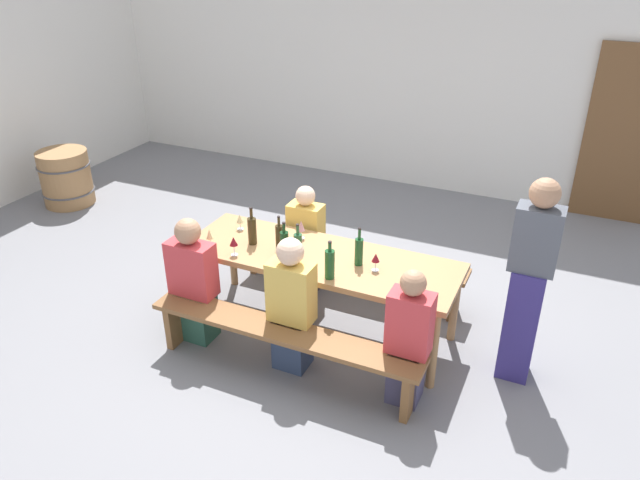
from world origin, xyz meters
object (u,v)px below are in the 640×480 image
Objects in this scene: seated_guest_near_2 at (409,341)px; bench_far at (350,259)px; wine_bottle_1 at (284,244)px; wine_glass_3 at (234,242)px; wooden_door at (625,136)px; wine_glass_2 at (376,258)px; wine_glass_1 at (210,235)px; wine_bottle_4 at (359,251)px; seated_guest_near_1 at (292,307)px; standing_host at (528,285)px; wine_bottle_3 at (330,264)px; wine_bottle_2 at (252,230)px; bench_near at (283,338)px; wine_bottle_0 at (279,238)px; tasting_table at (320,263)px; wine_glass_4 at (301,226)px; wine_bottle_5 at (298,247)px; wine_glass_0 at (240,219)px; seated_guest_near_0 at (193,283)px; seated_guest_far_0 at (306,242)px; wine_barrel at (66,178)px.

bench_far is at bearing 37.66° from seated_guest_near_2.
wine_bottle_1 is 1.90× the size of wine_glass_3.
wine_glass_2 is (-1.75, -3.66, -0.19)m from wooden_door.
wooden_door is at bearing 50.13° from wine_glass_1.
wine_glass_1 is (-1.30, -0.23, -0.02)m from wine_bottle_4.
seated_guest_near_1 reaches higher than wine_bottle_4.
standing_host is at bearing -99.46° from wooden_door.
wine_glass_1 is at bearing 176.73° from wine_bottle_3.
wine_bottle_2 is 0.87m from seated_guest_near_1.
seated_guest_near_1 is at bearing -38.48° from wine_bottle_2.
wine_bottle_0 reaches higher than bench_near.
wine_glass_4 reaches higher than tasting_table.
wine_glass_0 is (-0.75, 0.30, -0.03)m from wine_bottle_5.
bench_far is at bearing 90.00° from bench_near.
wine_glass_2 is 1.56m from seated_guest_near_0.
seated_guest_near_0 reaches higher than wine_bottle_0.
wine_glass_4 is 0.15× the size of seated_guest_near_0.
bench_far is at bearing -127.80° from wooden_door.
seated_guest_near_2 is at bearing -90.00° from seated_guest_near_1.
tasting_table is (-2.26, -3.62, -0.37)m from wooden_door.
wine_glass_4 is at bearing 77.08° from wine_bottle_0.
wine_bottle_4 is 0.99m from seated_guest_far_0.
standing_host reaches higher than tasting_table.
wooden_door is at bearing 62.10° from wine_bottle_4.
wine_glass_4 reaches higher than wine_glass_2.
wine_glass_0 is 0.14× the size of seated_guest_far_0.
wine_glass_2 is at bearing -70.37° from seated_guest_near_0.
seated_guest_far_0 is at bearing 109.34° from wine_glass_4.
wine_glass_0 is at bearing -4.11° from seated_guest_near_0.
wine_bottle_4 is at bearing -18.90° from wine_glass_4.
seated_guest_near_2 is at bearing -52.34° from bench_far.
seated_guest_far_0 is 2.15m from standing_host.
wine_glass_1 is 0.89× the size of wine_glass_4.
wine_bottle_2 is 2.24× the size of wine_glass_2.
standing_host is 2.39× the size of wine_barrel.
wine_bottle_4 is at bearing -6.86° from wine_glass_0.
wine_glass_2 is 0.14× the size of seated_guest_near_2.
wine_bottle_3 reaches higher than tasting_table.
wine_bottle_5 is (-0.13, -0.85, 0.52)m from bench_far.
seated_guest_near_1 reaches higher than wine_bottle_2.
wine_glass_2 reaches higher than wine_glass_0.
wine_bottle_3 reaches higher than bench_near.
wine_glass_4 is at bearing 20.73° from seated_guest_near_1.
standing_host reaches higher than wine_bottle_0.
wine_glass_3 is at bearing -98.13° from wine_bottle_2.
seated_guest_near_2 is at bearing 8.83° from bench_near.
seated_guest_near_1 is (0.01, 0.15, 0.20)m from bench_near.
wine_glass_4 is at bearing 58.34° from seated_guest_near_2.
wine_bottle_1 and wine_bottle_3 have the same top height.
wine_barrel is at bearing 71.39° from seated_guest_near_2.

